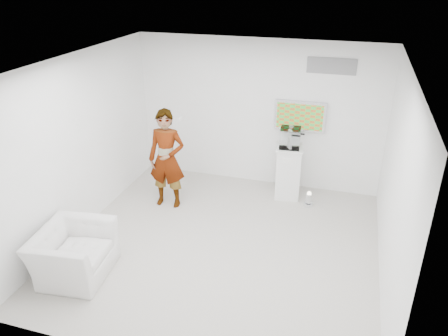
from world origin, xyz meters
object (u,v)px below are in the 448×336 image
at_px(armchair, 73,253).
at_px(pedestal, 288,172).
at_px(tv, 300,116).
at_px(person, 167,159).
at_px(floor_uplight, 309,199).

relative_size(armchair, pedestal, 1.06).
xyz_separation_m(armchair, pedestal, (2.65, 3.33, 0.16)).
bearing_deg(tv, pedestal, -102.64).
bearing_deg(person, pedestal, 20.00).
height_order(tv, pedestal, tv).
bearing_deg(armchair, person, -18.46).
distance_m(person, armchair, 2.48).
height_order(tv, floor_uplight, tv).
height_order(tv, armchair, tv).
bearing_deg(pedestal, tv, 77.36).
relative_size(tv, armchair, 0.88).
xyz_separation_m(pedestal, floor_uplight, (0.47, -0.28, -0.39)).
height_order(person, floor_uplight, person).
relative_size(tv, pedestal, 0.94).
bearing_deg(tv, armchair, -125.99).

